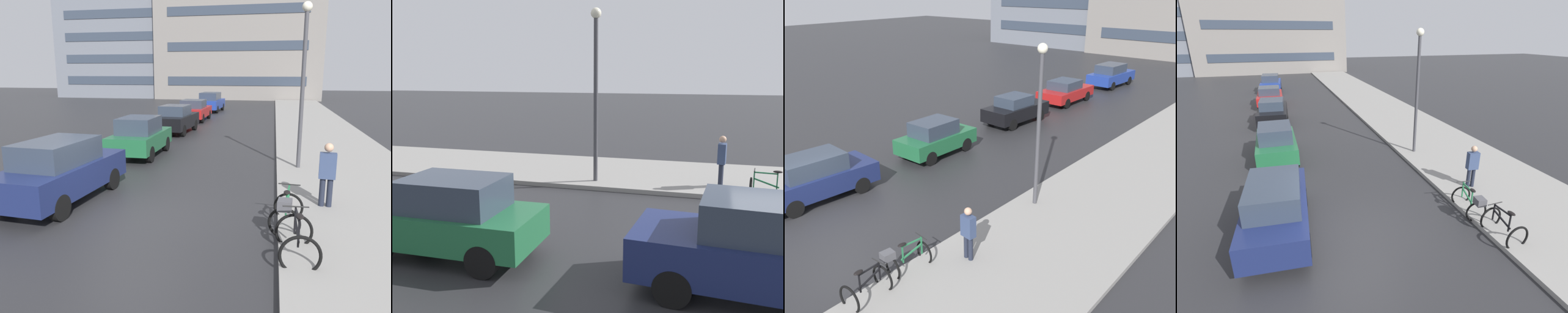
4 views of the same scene
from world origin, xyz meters
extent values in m
plane|color=#28282B|center=(0.00, 0.00, 0.00)|extent=(140.00, 140.00, 0.00)
cube|color=gray|center=(6.00, 10.00, 0.07)|extent=(4.80, 60.00, 0.14)
torus|color=black|center=(3.89, -0.94, 0.37)|extent=(0.75, 0.10, 0.75)
torus|color=black|center=(3.94, -1.97, 0.37)|extent=(0.75, 0.10, 0.75)
cube|color=black|center=(3.93, -1.63, 0.65)|extent=(0.04, 0.04, 0.56)
cube|color=black|center=(3.89, -1.01, 0.64)|extent=(0.04, 0.04, 0.53)
cube|color=black|center=(3.91, -1.32, 0.88)|extent=(0.07, 0.62, 0.04)
cube|color=black|center=(3.91, -1.35, 0.60)|extent=(0.07, 0.70, 0.26)
ellipsoid|color=black|center=(3.93, -1.63, 0.96)|extent=(0.15, 0.27, 0.07)
cylinder|color=black|center=(3.89, -1.01, 0.92)|extent=(0.50, 0.05, 0.03)
torus|color=black|center=(3.84, 0.57, 0.35)|extent=(0.69, 0.14, 0.69)
torus|color=black|center=(3.72, -0.47, 0.35)|extent=(0.69, 0.14, 0.69)
cube|color=#237042|center=(3.76, -0.13, 0.62)|extent=(0.04, 0.04, 0.54)
cube|color=#237042|center=(3.83, 0.49, 0.62)|extent=(0.04, 0.04, 0.56)
cube|color=#237042|center=(3.79, 0.18, 0.86)|extent=(0.11, 0.63, 0.04)
cube|color=#237042|center=(3.79, 0.15, 0.56)|extent=(0.12, 0.71, 0.26)
ellipsoid|color=black|center=(3.76, -0.13, 0.92)|extent=(0.17, 0.27, 0.07)
cylinder|color=black|center=(3.83, 0.49, 0.92)|extent=(0.50, 0.09, 0.03)
cube|color=#4C4C51|center=(3.70, -0.59, 0.79)|extent=(0.32, 0.37, 0.22)
cube|color=navy|center=(-2.15, 0.86, 0.70)|extent=(2.03, 4.31, 0.76)
cube|color=#2D3847|center=(-2.16, 0.70, 1.39)|extent=(1.58, 2.34, 0.63)
cylinder|color=black|center=(-2.83, 2.22, 0.32)|extent=(0.26, 0.65, 0.64)
cylinder|color=black|center=(-1.29, 2.11, 0.32)|extent=(0.26, 0.65, 0.64)
cylinder|color=black|center=(-3.01, -0.38, 0.32)|extent=(0.26, 0.65, 0.64)
cylinder|color=black|center=(-1.47, -0.49, 0.32)|extent=(0.26, 0.65, 0.64)
cube|color=#1E6038|center=(-2.03, 6.81, 0.66)|extent=(1.76, 3.74, 0.67)
cube|color=#2D3847|center=(-2.03, 6.66, 1.32)|extent=(1.43, 1.97, 0.65)
cylinder|color=black|center=(-2.80, 7.96, 0.32)|extent=(0.22, 0.64, 0.64)
cylinder|color=black|center=(-1.27, 7.97, 0.32)|extent=(0.22, 0.64, 0.64)
cylinder|color=black|center=(-2.79, 5.65, 0.32)|extent=(0.22, 0.64, 0.64)
cylinder|color=black|center=(-1.25, 5.66, 0.32)|extent=(0.22, 0.64, 0.64)
cube|color=black|center=(-2.11, 13.17, 0.68)|extent=(1.97, 4.09, 0.72)
cube|color=#2D3847|center=(-2.12, 13.01, 1.32)|extent=(1.54, 1.92, 0.56)
cylinder|color=black|center=(-2.82, 14.45, 0.32)|extent=(0.26, 0.65, 0.64)
cylinder|color=black|center=(-1.27, 14.36, 0.32)|extent=(0.26, 0.65, 0.64)
cylinder|color=black|center=(-2.95, 11.97, 0.32)|extent=(0.26, 0.65, 0.64)
cylinder|color=black|center=(-1.40, 11.89, 0.32)|extent=(0.26, 0.65, 0.64)
cube|color=#AD1919|center=(-2.26, 19.02, 0.63)|extent=(1.97, 4.24, 0.63)
cube|color=#2D3847|center=(-2.26, 18.86, 1.23)|extent=(1.60, 1.97, 0.56)
cylinder|color=black|center=(-3.11, 20.34, 0.32)|extent=(0.23, 0.64, 0.64)
cylinder|color=black|center=(-1.39, 20.32, 0.32)|extent=(0.23, 0.64, 0.64)
cylinder|color=black|center=(-3.14, 17.72, 0.32)|extent=(0.23, 0.64, 0.64)
cylinder|color=black|center=(-1.41, 17.71, 0.32)|extent=(0.23, 0.64, 0.64)
cube|color=navy|center=(-2.12, 25.71, 0.69)|extent=(2.07, 4.42, 0.73)
cube|color=#2D3847|center=(-2.13, 25.54, 1.37)|extent=(1.64, 2.37, 0.65)
cylinder|color=black|center=(-2.88, 27.09, 0.32)|extent=(0.25, 0.65, 0.64)
cylinder|color=black|center=(-1.23, 27.01, 0.32)|extent=(0.25, 0.65, 0.64)
cylinder|color=black|center=(-3.02, 24.41, 0.32)|extent=(0.25, 0.65, 0.64)
cylinder|color=black|center=(-1.36, 24.33, 0.32)|extent=(0.25, 0.65, 0.64)
cylinder|color=#1E2333|center=(4.68, 1.41, 0.43)|extent=(0.14, 0.14, 0.87)
cylinder|color=#1E2333|center=(4.86, 1.39, 0.43)|extent=(0.14, 0.14, 0.87)
cube|color=navy|center=(4.77, 1.40, 1.19)|extent=(0.42, 0.28, 0.64)
sphere|color=tan|center=(4.77, 1.40, 1.65)|extent=(0.22, 0.22, 0.22)
cylinder|color=#424247|center=(4.34, 5.43, 2.70)|extent=(0.14, 0.14, 5.41)
sphere|color=#F2EACC|center=(4.34, 5.43, 5.54)|extent=(0.33, 0.33, 0.33)
cube|color=gray|center=(-1.42, 45.51, 6.58)|extent=(21.02, 10.72, 13.16)
cube|color=#333D4C|center=(-1.42, 40.12, 2.37)|extent=(17.23, 0.06, 1.10)
cube|color=#333D4C|center=(-1.42, 40.12, 6.58)|extent=(17.23, 0.06, 1.10)
camera|label=1|loc=(3.38, -8.21, 3.45)|focal=35.00mm
camera|label=2|loc=(-9.40, 1.72, 3.70)|focal=40.00mm
camera|label=3|loc=(11.77, -6.37, 7.44)|focal=40.00mm
camera|label=4|loc=(-1.81, -7.24, 5.48)|focal=28.00mm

